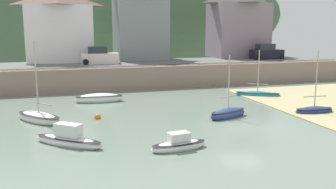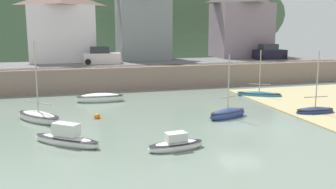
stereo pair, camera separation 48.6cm
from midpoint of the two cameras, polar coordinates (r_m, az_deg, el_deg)
quay_seawall at (r=41.40m, az=0.52°, el=3.13°), size 48.00×9.40×2.40m
hillside_backdrop at (r=77.53m, az=-10.31°, el=11.98°), size 80.00×44.00×25.43m
waterfront_building_left at (r=47.12m, az=-15.60°, el=10.14°), size 7.79×6.25×8.42m
waterfront_building_centre at (r=48.22m, az=-3.61°, el=11.84°), size 6.53×5.95×10.65m
waterfront_building_right at (r=52.84m, az=11.41°, el=10.85°), size 7.65×5.79×9.39m
dinghy_open_wooden at (r=33.57m, az=-9.91°, el=-0.57°), size 4.36×1.56×1.00m
rowboat_small_beached at (r=30.67m, az=21.95°, el=-2.32°), size 3.19×1.21×4.98m
sailboat_blue_trim at (r=27.66m, az=9.60°, el=-2.92°), size 3.51×2.08×4.82m
sailboat_far_left at (r=21.92m, az=-14.61°, el=-6.59°), size 4.01×3.56×1.41m
motorboat_with_cabin at (r=36.54m, az=14.10°, el=0.04°), size 4.13×3.09×4.56m
sailboat_tall_mast at (r=27.78m, az=-18.66°, el=-3.29°), size 3.71×4.10×5.84m
fishing_boat_green at (r=20.45m, az=1.90°, el=-7.68°), size 3.32×1.37×1.11m
parked_car_near_slipway at (r=42.99m, az=-9.78°, el=5.73°), size 4.22×2.02×1.95m
parked_car_by_wall at (r=49.92m, az=15.50°, el=6.15°), size 4.15×1.82×1.95m
mooring_buoy at (r=27.59m, az=-10.27°, el=-3.33°), size 0.46×0.46×0.46m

